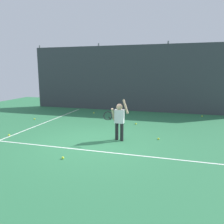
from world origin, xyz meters
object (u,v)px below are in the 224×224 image
Objects in this scene: tennis_ball_1 at (34,119)px; tennis_ball_5 at (202,116)px; tennis_ball_0 at (63,158)px; tennis_ball_3 at (158,139)px; tennis_player at (119,119)px; tennis_ball_4 at (136,124)px; tennis_ball_6 at (94,113)px; tennis_ball_2 at (9,135)px.

tennis_ball_5 is at bearing 20.77° from tennis_ball_1.
tennis_ball_0 and tennis_ball_3 have the same top height.
tennis_ball_4 is at bearing 84.82° from tennis_player.
tennis_ball_0 is 6.23m from tennis_ball_6.
tennis_ball_0 and tennis_ball_5 have the same top height.
tennis_ball_3 is at bearing 11.36° from tennis_ball_2.
tennis_ball_2 is at bearing -106.11° from tennis_ball_6.
tennis_ball_3 is 1.00× the size of tennis_ball_4.
tennis_player is at bearing -93.77° from tennis_ball_4.
tennis_player reaches higher than tennis_ball_2.
tennis_ball_6 is at bearing 46.34° from tennis_ball_1.
tennis_ball_0 is 7.82m from tennis_ball_5.
tennis_ball_2 and tennis_ball_6 have the same top height.
tennis_player is 20.46× the size of tennis_ball_0.
tennis_ball_3 and tennis_ball_5 have the same top height.
tennis_ball_5 is at bearing 59.24° from tennis_ball_0.
tennis_player is 4.99m from tennis_ball_1.
tennis_ball_2 is 1.00× the size of tennis_ball_4.
tennis_player reaches higher than tennis_ball_5.
tennis_ball_3 is at bearing 46.38° from tennis_ball_0.
tennis_ball_3 is 2.17m from tennis_ball_4.
tennis_ball_6 is (-5.45, -0.66, 0.00)m from tennis_ball_5.
tennis_player is 20.46× the size of tennis_ball_3.
tennis_ball_0 is 1.00× the size of tennis_ball_4.
tennis_ball_0 is at bearing -105.22° from tennis_ball_4.
tennis_ball_2 is 8.68m from tennis_ball_5.
tennis_ball_4 is 3.79m from tennis_ball_5.
tennis_ball_4 is (1.15, 4.22, 0.00)m from tennis_ball_0.
tennis_ball_1 is 5.98m from tennis_ball_3.
tennis_ball_0 is at bearing -76.58° from tennis_ball_6.
tennis_ball_0 is at bearing -133.62° from tennis_ball_3.
tennis_ball_0 is at bearing -47.32° from tennis_ball_1.
tennis_ball_0 and tennis_ball_2 have the same top height.
tennis_player is 20.46× the size of tennis_ball_1.
tennis_ball_5 is 5.48m from tennis_ball_6.
tennis_ball_2 is at bearing -143.90° from tennis_ball_4.
tennis_ball_4 is at bearing 4.45° from tennis_ball_1.
tennis_ball_2 is at bearing -141.66° from tennis_ball_5.
tennis_ball_0 is 1.00× the size of tennis_ball_3.
tennis_player is at bearing -122.00° from tennis_ball_5.
tennis_ball_3 is (5.05, 1.01, 0.00)m from tennis_ball_2.
tennis_player reaches higher than tennis_ball_1.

